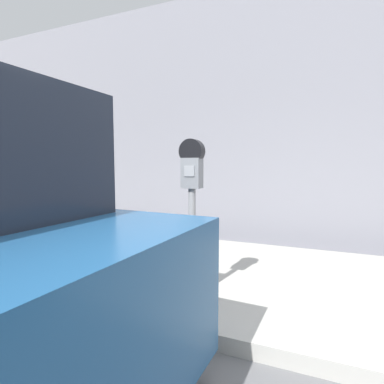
{
  "coord_description": "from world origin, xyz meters",
  "views": [
    {
      "loc": [
        0.67,
        -1.27,
        1.42
      ],
      "look_at": [
        -0.41,
        1.33,
        1.17
      ],
      "focal_mm": 28.0,
      "sensor_mm": 36.0,
      "label": 1
    }
  ],
  "objects": [
    {
      "name": "sidewalk",
      "position": [
        0.0,
        2.2,
        0.07
      ],
      "size": [
        24.0,
        2.8,
        0.14
      ],
      "color": "#ADAAA3",
      "rests_on": "ground_plane"
    },
    {
      "name": "parking_meter",
      "position": [
        -0.41,
        1.33,
        1.21
      ],
      "size": [
        0.23,
        0.14,
        1.53
      ],
      "color": "gray",
      "rests_on": "sidewalk"
    },
    {
      "name": "building_facade",
      "position": [
        0.0,
        4.29,
        2.28
      ],
      "size": [
        24.0,
        0.3,
        4.56
      ],
      "color": "gray",
      "rests_on": "ground_plane"
    }
  ]
}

